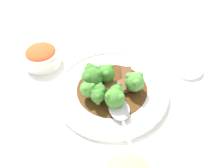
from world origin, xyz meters
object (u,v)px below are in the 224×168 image
beef_strip_1 (119,87)px  broccoli_floret_1 (91,71)px  main_plate (112,90)px  sauce_dish (189,69)px  beef_strip_2 (127,78)px  broccoli_floret_4 (88,88)px  broccoli_floret_7 (92,77)px  broccoli_floret_2 (106,73)px  beef_strip_0 (104,88)px  broccoli_floret_6 (118,91)px  broccoli_floret_8 (98,96)px  side_bowl_kimchi (42,56)px  broccoli_floret_0 (115,98)px  serving_spoon (121,115)px  broccoli_floret_5 (135,81)px  broccoli_floret_3 (99,90)px

beef_strip_1 → broccoli_floret_1: size_ratio=1.45×
main_plate → sauce_dish: size_ratio=3.66×
beef_strip_2 → sauce_dish: beef_strip_2 is taller
beef_strip_2 → broccoli_floret_4: 0.12m
broccoli_floret_7 → broccoli_floret_1: bearing=-98.8°
sauce_dish → broccoli_floret_2: bearing=-3.4°
sauce_dish → broccoli_floret_4: bearing=4.4°
beef_strip_0 → broccoli_floret_7: (0.02, -0.02, 0.03)m
beef_strip_2 → broccoli_floret_7: 0.10m
beef_strip_0 → broccoli_floret_7: 0.04m
broccoli_floret_2 → broccoli_floret_6: (-0.01, 0.06, -0.00)m
broccoli_floret_8 → beef_strip_2: bearing=-149.0°
broccoli_floret_6 → broccoli_floret_7: bearing=-46.2°
side_bowl_kimchi → broccoli_floret_1: bearing=134.2°
broccoli_floret_4 → side_bowl_kimchi: bearing=-62.4°
broccoli_floret_0 → broccoli_floret_6: size_ratio=1.28×
broccoli_floret_1 → broccoli_floret_4: broccoli_floret_4 is taller
broccoli_floret_6 → serving_spoon: broccoli_floret_6 is taller
broccoli_floret_7 → sauce_dish: size_ratio=0.77×
beef_strip_0 → broccoli_floret_7: broccoli_floret_7 is taller
broccoli_floret_5 → sauce_dish: 0.18m
beef_strip_2 → side_bowl_kimchi: (0.20, -0.15, 0.00)m
side_bowl_kimchi → sauce_dish: side_bowl_kimchi is taller
broccoli_floret_8 → broccoli_floret_1: bearing=-93.8°
broccoli_floret_0 → side_bowl_kimchi: broccoli_floret_0 is taller
main_plate → side_bowl_kimchi: 0.23m
serving_spoon → side_bowl_kimchi: 0.30m
broccoli_floret_0 → broccoli_floret_8: 0.04m
main_plate → broccoli_floret_3: size_ratio=7.16×
main_plate → broccoli_floret_7: (0.05, -0.02, 0.04)m
broccoli_floret_2 → side_bowl_kimchi: 0.20m
beef_strip_1 → side_bowl_kimchi: size_ratio=0.61×
beef_strip_0 → serving_spoon: bearing=99.2°
broccoli_floret_2 → broccoli_floret_5: broccoli_floret_5 is taller
broccoli_floret_4 → broccoli_floret_0: bearing=137.1°
broccoli_floret_3 → broccoli_floret_7: bearing=-77.8°
broccoli_floret_3 → broccoli_floret_2: bearing=-122.5°
broccoli_floret_7 → sauce_dish: broccoli_floret_7 is taller
broccoli_floret_4 → broccoli_floret_7: broccoli_floret_7 is taller
broccoli_floret_3 → broccoli_floret_5: (-0.09, 0.00, 0.01)m
broccoli_floret_3 → serving_spoon: (-0.03, 0.07, -0.02)m
broccoli_floret_5 → beef_strip_1: bearing=-20.3°
sauce_dish → serving_spoon: bearing=24.0°
beef_strip_0 → broccoli_floret_0: broccoli_floret_0 is taller
broccoli_floret_3 → broccoli_floret_7: broccoli_floret_7 is taller
beef_strip_0 → broccoli_floret_0: (-0.01, 0.06, 0.03)m
serving_spoon → beef_strip_2: bearing=-116.1°
serving_spoon → beef_strip_0: bearing=-80.8°
broccoli_floret_4 → sauce_dish: size_ratio=0.58×
beef_strip_1 → broccoli_floret_7: broccoli_floret_7 is taller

